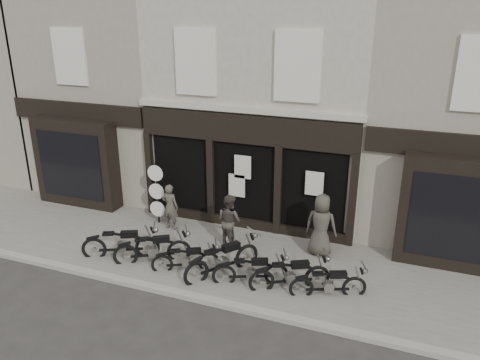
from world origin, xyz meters
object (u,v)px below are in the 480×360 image
(man_left, at_px, (170,207))
(motorcycle_5, at_px, (291,277))
(motorcycle_2, at_px, (187,261))
(man_centre, at_px, (229,221))
(man_right, at_px, (321,225))
(advert_sign_post, at_px, (157,196))
(motorcycle_3, at_px, (223,262))
(motorcycle_4, at_px, (251,273))
(motorcycle_1, at_px, (153,251))
(motorcycle_6, at_px, (329,286))
(motorcycle_0, at_px, (122,246))

(man_left, bearing_deg, motorcycle_5, 159.08)
(motorcycle_2, distance_m, man_centre, 1.91)
(man_right, height_order, advert_sign_post, advert_sign_post)
(motorcycle_5, bearing_deg, advert_sign_post, 127.97)
(motorcycle_2, relative_size, motorcycle_3, 0.85)
(man_left, bearing_deg, man_right, -177.18)
(man_centre, distance_m, advert_sign_post, 2.92)
(man_left, bearing_deg, motorcycle_4, 151.70)
(motorcycle_1, bearing_deg, man_centre, 13.33)
(motorcycle_5, distance_m, motorcycle_6, 0.99)
(motorcycle_2, bearing_deg, motorcycle_6, -24.24)
(man_centre, relative_size, man_right, 0.89)
(motorcycle_2, relative_size, advert_sign_post, 0.78)
(advert_sign_post, bearing_deg, man_centre, -16.82)
(motorcycle_1, relative_size, motorcycle_5, 1.01)
(motorcycle_2, distance_m, man_left, 2.74)
(motorcycle_0, xyz_separation_m, motorcycle_2, (2.12, -0.02, -0.07))
(motorcycle_2, distance_m, motorcycle_4, 1.89)
(man_centre, bearing_deg, man_left, 12.73)
(man_left, bearing_deg, motorcycle_1, 107.41)
(motorcycle_0, relative_size, advert_sign_post, 0.94)
(man_left, height_order, man_right, man_right)
(motorcycle_0, distance_m, motorcycle_1, 1.02)
(motorcycle_1, bearing_deg, man_left, 74.48)
(motorcycle_3, distance_m, man_centre, 1.66)
(motorcycle_0, distance_m, motorcycle_6, 6.04)
(motorcycle_1, xyz_separation_m, motorcycle_6, (5.02, 0.08, -0.05))
(motorcycle_2, relative_size, man_right, 0.94)
(motorcycle_3, relative_size, man_centre, 1.24)
(motorcycle_2, xyz_separation_m, man_centre, (0.59, 1.71, 0.59))
(motorcycle_5, bearing_deg, motorcycle_6, -28.62)
(motorcycle_6, xyz_separation_m, man_left, (-5.57, 1.95, 0.52))
(man_centre, xyz_separation_m, man_right, (2.68, 0.45, 0.11))
(motorcycle_4, relative_size, man_centre, 1.15)
(motorcycle_3, distance_m, man_left, 3.33)
(motorcycle_6, bearing_deg, motorcycle_0, 159.26)
(motorcycle_6, height_order, advert_sign_post, advert_sign_post)
(motorcycle_0, bearing_deg, motorcycle_6, -23.66)
(motorcycle_0, xyz_separation_m, man_left, (0.47, 2.10, 0.46))
(motorcycle_5, bearing_deg, motorcycle_2, 154.09)
(motorcycle_1, relative_size, motorcycle_6, 1.07)
(motorcycle_1, xyz_separation_m, man_centre, (1.69, 1.63, 0.53))
(motorcycle_0, height_order, man_right, man_right)
(man_centre, bearing_deg, motorcycle_2, 94.00)
(motorcycle_1, bearing_deg, advert_sign_post, 86.33)
(motorcycle_0, xyz_separation_m, motorcycle_3, (3.14, 0.16, 0.02))
(motorcycle_3, distance_m, motorcycle_4, 0.88)
(motorcycle_6, relative_size, man_left, 1.20)
(motorcycle_3, distance_m, motorcycle_5, 1.91)
(motorcycle_4, bearing_deg, advert_sign_post, 127.71)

